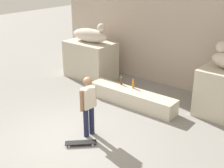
# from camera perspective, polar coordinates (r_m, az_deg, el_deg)

# --- Properties ---
(ground_plane) EXTENTS (40.00, 40.00, 0.00)m
(ground_plane) POSITION_cam_1_polar(r_m,az_deg,el_deg) (8.16, -7.50, -10.32)
(ground_plane) COLOR gray
(pedestal_left) EXTENTS (1.93, 1.23, 1.46)m
(pedestal_left) POSITION_cam_1_polar(r_m,az_deg,el_deg) (12.15, -4.06, 4.60)
(pedestal_left) COLOR beige
(pedestal_left) RESTS_ON ground_plane
(statue_reclining_left) EXTENTS (1.64, 0.70, 0.78)m
(statue_reclining_left) POSITION_cam_1_polar(r_m,az_deg,el_deg) (11.87, -4.05, 9.25)
(statue_reclining_left) COLOR beige
(statue_reclining_left) RESTS_ON pedestal_left
(ledge_block) EXTENTS (3.09, 0.60, 0.50)m
(ledge_block) POSITION_cam_1_polar(r_m,az_deg,el_deg) (9.87, 3.76, -2.58)
(ledge_block) COLOR beige
(ledge_block) RESTS_ON ground_plane
(skater) EXTENTS (0.23, 0.54, 1.67)m
(skater) POSITION_cam_1_polar(r_m,az_deg,el_deg) (7.88, -4.49, -3.79)
(skater) COLOR #1E233F
(skater) RESTS_ON ground_plane
(skateboard) EXTENTS (0.71, 0.70, 0.08)m
(skateboard) POSITION_cam_1_polar(r_m,az_deg,el_deg) (7.88, -5.91, -10.97)
(skateboard) COLOR black
(skateboard) RESTS_ON ground_plane
(bottle_orange) EXTENTS (0.07, 0.07, 0.31)m
(bottle_orange) POSITION_cam_1_polar(r_m,az_deg,el_deg) (9.93, 3.99, -0.05)
(bottle_orange) COLOR orange
(bottle_orange) RESTS_ON ledge_block
(bottle_brown) EXTENTS (0.07, 0.07, 0.27)m
(bottle_brown) POSITION_cam_1_polar(r_m,az_deg,el_deg) (10.21, 1.74, 0.48)
(bottle_brown) COLOR #593314
(bottle_brown) RESTS_ON ledge_block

